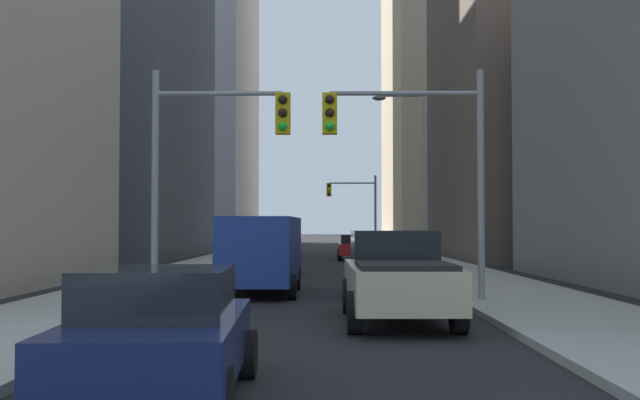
{
  "coord_description": "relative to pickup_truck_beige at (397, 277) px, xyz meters",
  "views": [
    {
      "loc": [
        0.18,
        -2.56,
        1.99
      ],
      "look_at": [
        0.0,
        27.26,
        3.0
      ],
      "focal_mm": 44.02,
      "sensor_mm": 36.0,
      "label": 1
    }
  ],
  "objects": [
    {
      "name": "sidewalk_left",
      "position": [
        -7.19,
        36.2,
        -0.86
      ],
      "size": [
        3.88,
        160.0,
        0.15
      ],
      "primitive_type": "cube",
      "color": "#9E9E99",
      "rests_on": "ground"
    },
    {
      "name": "sidewalk_right",
      "position": [
        3.81,
        36.2,
        -0.86
      ],
      "size": [
        3.88,
        160.0,
        0.15
      ],
      "primitive_type": "cube",
      "color": "#9E9E99",
      "rests_on": "ground"
    },
    {
      "name": "pickup_truck_beige",
      "position": [
        0.0,
        0.0,
        0.0
      ],
      "size": [
        2.2,
        5.42,
        1.9
      ],
      "color": "#C6B793",
      "rests_on": "ground"
    },
    {
      "name": "cargo_van_blue",
      "position": [
        -3.36,
        6.58,
        0.35
      ],
      "size": [
        2.16,
        5.27,
        2.26
      ],
      "color": "navy",
      "rests_on": "ground"
    },
    {
      "name": "sedan_navy",
      "position": [
        -3.39,
        -7.44,
        -0.16
      ],
      "size": [
        1.96,
        4.26,
        1.52
      ],
      "color": "#141E4C",
      "rests_on": "ground"
    },
    {
      "name": "sedan_maroon",
      "position": [
        0.2,
        5.78,
        -0.16
      ],
      "size": [
        1.95,
        4.23,
        1.52
      ],
      "color": "maroon",
      "rests_on": "ground"
    },
    {
      "name": "sedan_silver",
      "position": [
        -3.48,
        15.45,
        -0.16
      ],
      "size": [
        1.95,
        4.24,
        1.52
      ],
      "color": "#B7BABF",
      "rests_on": "ground"
    },
    {
      "name": "sedan_red",
      "position": [
        0.24,
        30.08,
        -0.16
      ],
      "size": [
        1.95,
        4.23,
        1.52
      ],
      "color": "maroon",
      "rests_on": "ground"
    },
    {
      "name": "traffic_signal_near_left",
      "position": [
        -4.35,
        3.58,
        3.1
      ],
      "size": [
        3.55,
        0.44,
        6.0
      ],
      "color": "gray",
      "rests_on": "ground"
    },
    {
      "name": "traffic_signal_near_right",
      "position": [
        0.7,
        3.58,
        3.13
      ],
      "size": [
        4.13,
        0.44,
        6.0
      ],
      "color": "gray",
      "rests_on": "ground"
    },
    {
      "name": "traffic_signal_far_right",
      "position": [
        0.8,
        45.01,
        3.12
      ],
      "size": [
        3.92,
        0.44,
        6.0
      ],
      "color": "gray",
      "rests_on": "ground"
    },
    {
      "name": "street_lamp_right",
      "position": [
        2.23,
        15.25,
        3.59
      ],
      "size": [
        2.24,
        0.32,
        7.5
      ],
      "color": "gray",
      "rests_on": "ground"
    },
    {
      "name": "building_left_mid_office",
      "position": [
        -23.24,
        35.62,
        12.13
      ],
      "size": [
        25.68,
        21.82,
        26.14
      ],
      "primitive_type": "cube",
      "color": "#4C515B",
      "rests_on": "ground"
    },
    {
      "name": "building_left_far_tower",
      "position": [
        -20.6,
        73.48,
        24.0
      ],
      "size": [
        20.73,
        27.15,
        49.88
      ],
      "primitive_type": "cube",
      "color": "#93939E",
      "rests_on": "ground"
    },
    {
      "name": "building_right_mid_block",
      "position": [
        14.91,
        31.85,
        13.72
      ],
      "size": [
        17.73,
        18.87,
        29.32
      ],
      "primitive_type": "cube",
      "color": "#66564C",
      "rests_on": "ground"
    }
  ]
}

